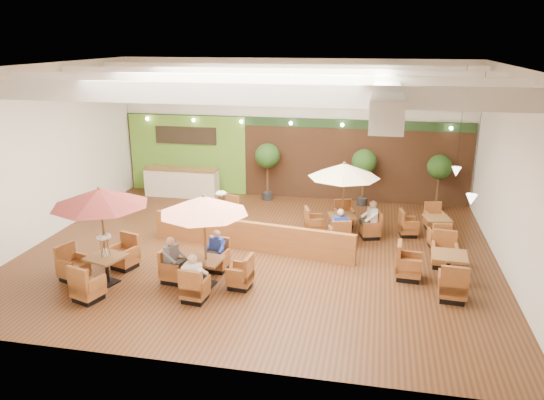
% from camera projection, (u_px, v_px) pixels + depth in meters
% --- Properties ---
extents(room, '(14.04, 14.00, 5.52)m').
position_uv_depth(room, '(275.00, 127.00, 16.26)').
color(room, '#381E0F').
rests_on(room, ground).
extents(service_counter, '(3.00, 0.75, 1.18)m').
position_uv_depth(service_counter, '(182.00, 182.00, 21.68)').
color(service_counter, beige).
rests_on(service_counter, ground).
extents(booth_divider, '(6.47, 1.18, 0.90)m').
position_uv_depth(booth_divider, '(251.00, 236.00, 16.19)').
color(booth_divider, brown).
rests_on(booth_divider, ground).
extents(table_0, '(2.62, 2.77, 2.68)m').
position_uv_depth(table_0, '(99.00, 215.00, 13.57)').
color(table_0, brown).
rests_on(table_0, ground).
extents(table_1, '(2.48, 2.48, 2.51)m').
position_uv_depth(table_1, '(204.00, 224.00, 13.52)').
color(table_1, brown).
rests_on(table_1, ground).
extents(table_2, '(2.57, 2.57, 2.51)m').
position_uv_depth(table_2, '(343.00, 186.00, 16.95)').
color(table_2, brown).
rests_on(table_2, ground).
extents(table_3, '(1.73, 2.45, 1.46)m').
position_uv_depth(table_3, '(216.00, 215.00, 18.15)').
color(table_3, brown).
rests_on(table_3, ground).
extents(table_4, '(1.86, 2.74, 1.02)m').
position_uv_depth(table_4, '(436.00, 268.00, 14.11)').
color(table_4, brown).
rests_on(table_4, ground).
extents(table_5, '(1.68, 2.44, 0.88)m').
position_uv_depth(table_5, '(428.00, 228.00, 17.25)').
color(table_5, brown).
rests_on(table_5, ground).
extents(topiary_0, '(0.99, 0.99, 2.29)m').
position_uv_depth(topiary_0, '(267.00, 158.00, 20.86)').
color(topiary_0, black).
rests_on(topiary_0, ground).
extents(topiary_1, '(0.95, 0.95, 2.21)m').
position_uv_depth(topiary_1, '(364.00, 164.00, 20.17)').
color(topiary_1, black).
rests_on(topiary_1, ground).
extents(topiary_2, '(0.91, 0.91, 2.12)m').
position_uv_depth(topiary_2, '(439.00, 169.00, 19.66)').
color(topiary_2, black).
rests_on(topiary_2, ground).
extents(diner_0, '(0.41, 0.34, 0.81)m').
position_uv_depth(diner_0, '(194.00, 273.00, 12.95)').
color(diner_0, white).
rests_on(diner_0, ground).
extents(diner_1, '(0.38, 0.33, 0.72)m').
position_uv_depth(diner_1, '(216.00, 246.00, 14.67)').
color(diner_1, '#263DA4').
rests_on(diner_1, ground).
extents(diner_2, '(0.38, 0.43, 0.80)m').
position_uv_depth(diner_2, '(173.00, 255.00, 13.98)').
color(diner_2, slate).
rests_on(diner_2, ground).
extents(diner_3, '(0.41, 0.35, 0.78)m').
position_uv_depth(diner_3, '(340.00, 224.00, 16.38)').
color(diner_3, '#263DA4').
rests_on(diner_3, ground).
extents(diner_4, '(0.40, 0.44, 0.81)m').
position_uv_depth(diner_4, '(371.00, 216.00, 17.06)').
color(diner_4, white).
rests_on(diner_4, ground).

